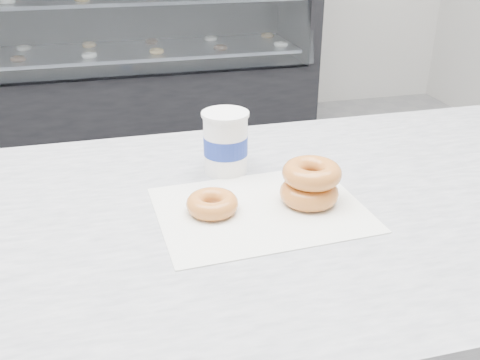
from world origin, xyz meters
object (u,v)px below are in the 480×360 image
at_px(donut_stack, 310,183).
at_px(display_case, 124,65).
at_px(donut_single, 212,204).
at_px(coffee_cup, 226,142).

bearing_deg(donut_stack, display_case, 94.07).
xyz_separation_m(display_case, donut_single, (0.03, -2.72, 0.43)).
bearing_deg(display_case, donut_stack, -85.93).
height_order(donut_stack, coffee_cup, coffee_cup).
bearing_deg(coffee_cup, display_case, 104.87).
distance_m(display_case, coffee_cup, 2.61).
xyz_separation_m(display_case, coffee_cup, (0.08, -2.57, 0.47)).
bearing_deg(donut_single, display_case, 90.54).
xyz_separation_m(donut_single, donut_stack, (0.17, -0.01, 0.02)).
bearing_deg(donut_stack, coffee_cup, 124.77).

